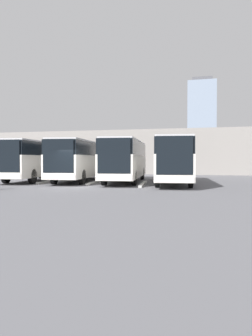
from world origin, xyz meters
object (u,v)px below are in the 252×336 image
bus_0 (173,159)px  bus_3 (37,159)px  bus_1 (126,159)px  bus_2 (80,159)px

bus_0 → bus_3: (11.92, -0.62, 0.00)m
bus_1 → bus_2: same height
bus_0 → bus_3: 11.94m
bus_1 → bus_2: size_ratio=1.00×
bus_2 → bus_3: bearing=-4.0°
bus_1 → bus_2: bearing=-8.7°
bus_1 → bus_2: (3.97, -0.09, 0.00)m
bus_0 → bus_2: 7.99m
bus_0 → bus_3: size_ratio=1.00×
bus_2 → bus_3: size_ratio=1.00×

